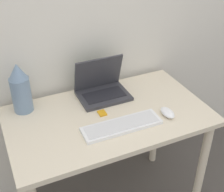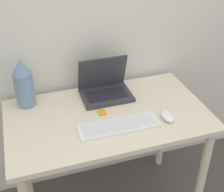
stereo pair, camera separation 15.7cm
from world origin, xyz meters
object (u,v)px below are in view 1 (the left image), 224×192
Objects in this scene: keyboard at (122,126)px; vase at (20,88)px; mouse at (167,113)px; mp3_player at (102,113)px; laptop at (102,88)px.

keyboard is 0.58m from vase.
mouse is 0.36m from mp3_player.
vase reaches higher than mouse.
laptop is 0.42m from mouse.
mp3_player is at bearing 153.67° from mouse.
keyboard is at bearing -72.55° from mp3_player.
keyboard is 0.16m from mp3_player.
laptop is 1.01× the size of vase.
mouse is 0.81m from vase.
keyboard reaches higher than mp3_player.
keyboard is (-0.03, -0.33, -0.04)m from laptop.
laptop is 0.20m from mp3_player.
mouse is (0.27, -0.01, 0.01)m from keyboard.
vase is 0.46m from mp3_player.
laptop is 2.71× the size of mouse.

